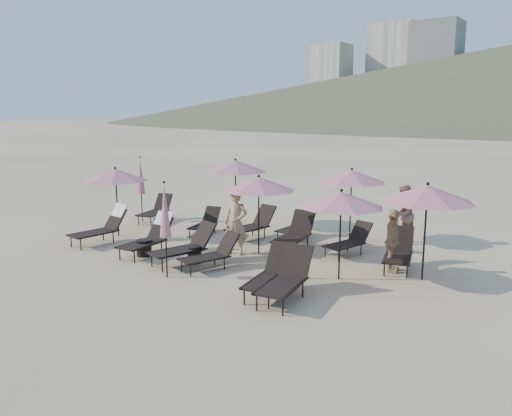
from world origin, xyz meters
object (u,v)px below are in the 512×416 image
Objects in this scene: beachgoer_a at (236,223)px; beachgoer_b at (403,214)px; beachgoer_c at (392,241)px; lounger_3 at (211,253)px; lounger_5 at (286,278)px; lounger_8 at (253,224)px; lounger_9 at (298,225)px; lounger_11 at (399,251)px; side_table_0 at (144,248)px; umbrella_open_0 at (116,175)px; umbrella_open_2 at (341,200)px; lounger_1 at (150,236)px; umbrella_open_4 at (352,176)px; umbrella_open_1 at (259,184)px; umbrella_open_5 at (427,194)px; umbrella_closed_0 at (165,211)px; lounger_6 at (156,209)px; lounger_7 at (205,222)px; lounger_4 at (272,273)px; side_table_1 at (195,254)px; umbrella_open_3 at (235,166)px; lounger_2 at (185,246)px; lounger_0 at (103,226)px; lounger_12 at (295,233)px; lounger_10 at (349,241)px; umbrella_closed_1 at (141,176)px.

beachgoer_a reaches higher than beachgoer_b.
beachgoer_a is at bearing 89.13° from beachgoer_c.
lounger_3 is 0.87× the size of lounger_5.
lounger_8 is 1.14× the size of lounger_9.
side_table_0 is at bearing -169.47° from lounger_11.
umbrella_open_2 is at bearing 2.38° from umbrella_open_0.
lounger_1 is at bearing -171.39° from lounger_11.
umbrella_open_4 reaches higher than umbrella_open_2.
umbrella_open_5 is at bearing 5.07° from umbrella_open_1.
umbrella_closed_0 is at bearing -91.96° from lounger_3.
umbrella_open_5 is (9.62, 1.46, 0.09)m from umbrella_open_0.
lounger_6 is 0.78× the size of umbrella_open_0.
lounger_11 is at bearing 19.46° from lounger_1.
lounger_7 is 0.66× the size of umbrella_open_4.
umbrella_closed_0 is (-3.49, -2.40, -0.30)m from umbrella_open_2.
lounger_4 is at bearing -82.54° from umbrella_open_4.
side_table_1 is at bearing -165.05° from lounger_11.
umbrella_open_3 reaches higher than lounger_3.
side_table_0 is (-6.27, -3.16, -0.23)m from lounger_11.
umbrella_open_0 reaches higher than beachgoer_b.
beachgoer_b is at bearing 51.08° from umbrella_open_1.
umbrella_open_0 is (-3.99, 0.94, 1.55)m from lounger_2.
lounger_0 is 1.21× the size of lounger_7.
lounger_0 is 0.98× the size of lounger_12.
lounger_8 is 0.81× the size of umbrella_open_1.
beachgoer_a is (2.38, -1.33, 0.53)m from lounger_7.
umbrella_open_3 is (1.79, 4.42, 1.61)m from lounger_0.
lounger_12 is at bearing 143.44° from umbrella_open_2.
side_table_0 is at bearing -165.20° from umbrella_open_2.
beachgoer_a is at bearing -34.81° from beachgoer_b.
umbrella_closed_0 is (5.18, -4.40, 1.22)m from lounger_6.
umbrella_open_5 reaches higher than umbrella_closed_0.
umbrella_closed_0 is 2.60m from side_table_0.
umbrella_open_4 is at bearing 129.18° from lounger_10.
umbrella_open_4 is (1.54, 0.63, 1.65)m from lounger_9.
side_table_0 is (-7.10, -2.57, -1.90)m from umbrella_open_5.
lounger_11 reaches higher than lounger_10.
lounger_6 is 5.76m from lounger_9.
beachgoer_c is at bearing 0.71° from lounger_8.
lounger_7 is (-0.36, 2.77, -0.14)m from lounger_1.
lounger_10 is 3.55× the size of side_table_1.
lounger_12 is (3.46, 0.15, 0.10)m from lounger_7.
lounger_4 is 6.11m from lounger_7.
lounger_12 is at bearing 20.28° from umbrella_open_0.
umbrella_open_3 is 0.99× the size of umbrella_closed_1.
beachgoer_a is at bearing 134.37° from lounger_5.
lounger_0 is at bearing -161.93° from lounger_3.
beachgoer_c is at bearing -16.50° from lounger_12.
lounger_9 is 5.00m from side_table_0.
lounger_2 is (3.63, -0.07, -0.06)m from lounger_0.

